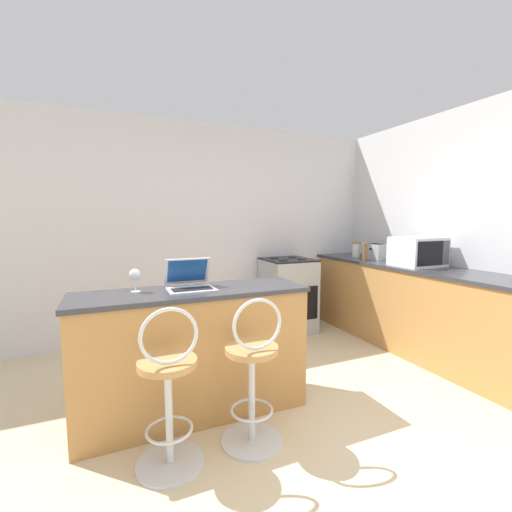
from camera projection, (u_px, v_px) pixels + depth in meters
ground_plane at (309, 471)px, 1.98m from camera, size 20.00×20.00×0.00m
wall_back at (197, 231)px, 4.21m from camera, size 12.00×0.06×2.60m
breakfast_bar at (194, 352)px, 2.52m from camera, size 1.67×0.52×0.94m
counter_right at (422, 310)px, 3.68m from camera, size 0.66×3.10×0.94m
bar_stool_near at (169, 393)px, 1.97m from camera, size 0.40×0.40×0.98m
bar_stool_far at (253, 377)px, 2.17m from camera, size 0.40×0.40×0.98m
laptop at (190, 281)px, 2.51m from camera, size 0.33×0.32×0.22m
microwave at (418, 252)px, 3.69m from camera, size 0.50×0.40×0.31m
toaster at (376, 252)px, 4.30m from camera, size 0.19×0.26×0.19m
stove_range at (288, 295)px, 4.40m from camera, size 0.59×0.61×0.95m
storage_jar at (356, 250)px, 4.53m from camera, size 0.11×0.11×0.20m
mug_white at (407, 257)px, 4.14m from camera, size 0.09×0.07×0.10m
wine_glass_short at (135, 275)px, 2.39m from camera, size 0.08×0.08×0.16m
pepper_mill at (365, 252)px, 4.10m from camera, size 0.05×0.05×0.23m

